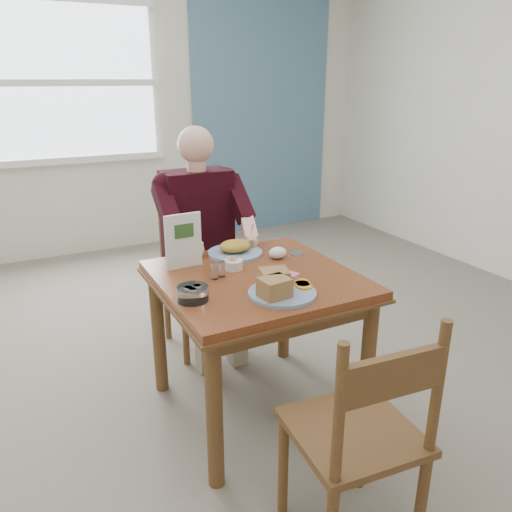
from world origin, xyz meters
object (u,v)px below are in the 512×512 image
chair_far (199,273)px  table (256,296)px  diner (202,226)px  near_plate (279,287)px  far_plate (236,249)px  chair_near (360,437)px

chair_far → table: bearing=-90.0°
diner → near_plate: (-0.02, -0.96, -0.02)m
diner → far_plate: diner is taller
diner → near_plate: diner is taller
table → near_plate: (-0.02, -0.25, 0.15)m
table → far_plate: size_ratio=2.74×
chair_far → diner: bearing=-90.0°
near_plate → chair_near: bearing=-93.1°
chair_near → near_plate: (0.03, 0.64, 0.31)m
table → near_plate: 0.29m
diner → chair_near: bearing=-91.9°
far_plate → chair_near: bearing=-94.4°
chair_far → near_plate: size_ratio=2.96×
chair_far → chair_near: same height
chair_far → chair_near: size_ratio=1.00×
near_plate → diner: bearing=89.0°
far_plate → diner: bearing=96.0°
chair_far → chair_near: (-0.05, -1.68, 0.00)m
far_plate → near_plate: bearing=-95.8°
chair_far → near_plate: chair_far is taller
chair_near → table: bearing=86.6°
chair_far → far_plate: size_ratio=2.83×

